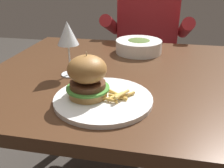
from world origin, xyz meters
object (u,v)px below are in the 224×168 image
burger_sandwich (87,76)px  diner_person (146,57)px  wine_glass (68,35)px  soup_bowl (139,46)px  main_plate (103,99)px

burger_sandwich → diner_person: (0.11, 0.96, -0.25)m
wine_glass → soup_bowl: bearing=56.2°
diner_person → wine_glass: bearing=-106.1°
burger_sandwich → wine_glass: wine_glass is taller
soup_bowl → diner_person: bearing=88.6°
burger_sandwich → diner_person: 1.00m
wine_glass → soup_bowl: (0.22, 0.32, -0.12)m
main_plate → diner_person: size_ratio=0.24×
burger_sandwich → main_plate: bearing=-0.3°
main_plate → burger_sandwich: bearing=179.7°
wine_glass → soup_bowl: size_ratio=0.92×
soup_bowl → wine_glass: bearing=-123.8°
soup_bowl → diner_person: (0.01, 0.46, -0.21)m
wine_glass → diner_person: diner_person is taller
burger_sandwich → wine_glass: 0.22m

